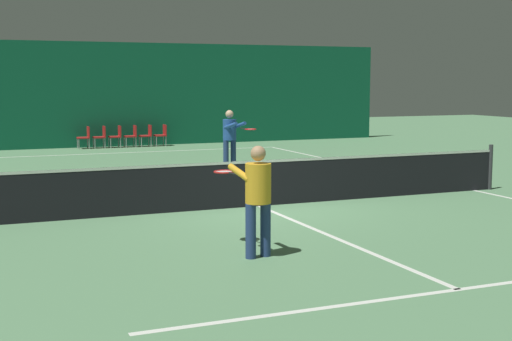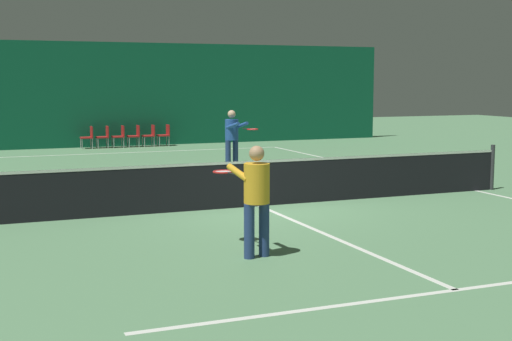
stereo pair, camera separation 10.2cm
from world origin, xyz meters
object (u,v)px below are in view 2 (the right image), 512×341
(courtside_chair_4, at_px, (150,134))
(courtside_chair_5, at_px, (165,134))
(courtside_chair_3, at_px, (135,134))
(courtside_chair_0, at_px, (88,136))
(courtside_chair_1, at_px, (104,135))
(player_far, at_px, (233,135))
(player_near, at_px, (255,192))
(courtside_chair_2, at_px, (120,135))
(tennis_net, at_px, (260,182))

(courtside_chair_4, relative_size, courtside_chair_5, 1.00)
(courtside_chair_3, bearing_deg, courtside_chair_0, -90.00)
(courtside_chair_1, relative_size, courtside_chair_5, 1.00)
(player_far, relative_size, courtside_chair_1, 2.04)
(player_near, bearing_deg, courtside_chair_1, -13.25)
(courtside_chair_5, bearing_deg, courtside_chair_4, -90.00)
(player_far, height_order, courtside_chair_2, player_far)
(courtside_chair_3, distance_m, courtside_chair_4, 0.60)
(courtside_chair_0, distance_m, courtside_chair_5, 2.99)
(tennis_net, distance_m, courtside_chair_3, 14.03)
(courtside_chair_0, relative_size, courtside_chair_3, 1.00)
(tennis_net, distance_m, courtside_chair_4, 14.06)
(courtside_chair_3, height_order, courtside_chair_4, same)
(player_near, relative_size, courtside_chair_0, 1.96)
(courtside_chair_1, bearing_deg, courtside_chair_0, -90.00)
(courtside_chair_5, bearing_deg, player_near, -10.66)
(tennis_net, height_order, player_far, player_far)
(courtside_chair_2, xyz_separation_m, courtside_chair_4, (1.19, 0.00, 0.00))
(courtside_chair_2, distance_m, courtside_chair_3, 0.60)
(player_near, bearing_deg, courtside_chair_3, -17.04)
(player_far, bearing_deg, courtside_chair_4, 168.57)
(player_far, bearing_deg, courtside_chair_2, 177.10)
(tennis_net, relative_size, player_near, 7.29)
(player_far, relative_size, courtside_chair_2, 2.04)
(player_near, xyz_separation_m, courtside_chair_2, (1.58, 17.91, -0.47))
(courtside_chair_2, height_order, courtside_chair_5, same)
(player_near, distance_m, courtside_chair_5, 18.23)
(courtside_chair_0, distance_m, courtside_chair_1, 0.60)
(player_far, bearing_deg, player_near, -33.97)
(player_far, height_order, courtside_chair_0, player_far)
(courtside_chair_2, height_order, courtside_chair_3, same)
(courtside_chair_5, bearing_deg, player_far, -0.19)
(courtside_chair_0, relative_size, courtside_chair_2, 1.00)
(player_near, distance_m, courtside_chair_4, 18.13)
(tennis_net, distance_m, courtside_chair_2, 14.02)
(courtside_chair_2, bearing_deg, courtside_chair_0, -90.00)
(courtside_chair_3, xyz_separation_m, courtside_chair_4, (0.60, 0.00, 0.00))
(player_near, relative_size, player_far, 0.96)
(courtside_chair_1, xyz_separation_m, courtside_chair_5, (2.39, 0.00, 0.00))
(player_far, bearing_deg, tennis_net, -30.73)
(courtside_chair_4, bearing_deg, courtside_chair_0, -90.00)
(courtside_chair_0, xyz_separation_m, courtside_chair_4, (2.39, 0.00, 0.00))
(tennis_net, distance_m, player_near, 4.26)
(player_near, bearing_deg, courtside_chair_4, -18.91)
(tennis_net, bearing_deg, player_far, 74.86)
(courtside_chair_0, bearing_deg, courtside_chair_3, 90.00)
(tennis_net, height_order, player_near, player_near)
(courtside_chair_1, distance_m, courtside_chair_2, 0.60)
(courtside_chair_1, xyz_separation_m, courtside_chair_3, (1.19, 0.00, 0.00))
(player_far, relative_size, courtside_chair_3, 2.04)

